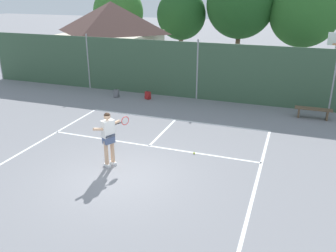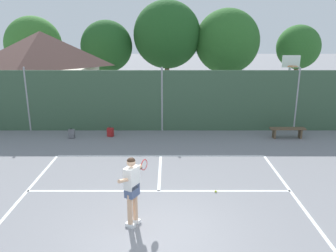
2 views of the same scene
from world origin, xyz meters
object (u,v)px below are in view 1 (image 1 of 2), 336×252
Objects in this scene: tennis_ball at (194,153)px; backpack_red at (148,96)px; tennis_player at (109,134)px; courtside_bench at (313,111)px; basketball_hoop at (335,59)px; backpack_grey at (116,94)px.

tennis_ball is 7.01m from backpack_red.
tennis_player reaches higher than courtside_bench.
basketball_hoop reaches higher than courtside_bench.
tennis_ball is (-4.74, -7.92, -2.28)m from basketball_hoop.
backpack_grey is 9.91m from courtside_bench.
basketball_hoop reaches higher than backpack_grey.
backpack_red is 8.17m from courtside_bench.
backpack_red is at bearing 178.28° from courtside_bench.
basketball_hoop is 3.28m from courtside_bench.
tennis_player is 9.63m from courtside_bench.
tennis_ball is 0.04× the size of courtside_bench.
tennis_player is 8.07m from backpack_grey.
backpack_red is at bearing 126.46° from tennis_ball.
backpack_red is (1.74, 0.23, 0.00)m from backpack_grey.
backpack_grey is at bearing 116.16° from tennis_player.
backpack_grey is at bearing 137.52° from tennis_ball.
basketball_hoop is 2.22× the size of courtside_bench.
courtside_bench reaches higher than backpack_red.
basketball_hoop reaches higher than tennis_player.
tennis_player reaches higher than tennis_ball.
tennis_player is 28.10× the size of tennis_ball.
courtside_bench is at bearing 53.45° from tennis_ball.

